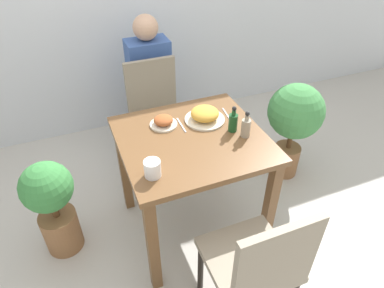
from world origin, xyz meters
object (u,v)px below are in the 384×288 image
at_px(sauce_bottle, 233,122).
at_px(potted_plant_left, 52,203).
at_px(person_figure, 150,85).
at_px(chair_near, 258,264).
at_px(chair_far, 157,112).
at_px(drink_cup, 152,169).
at_px(condiment_bottle, 246,127).
at_px(potted_plant_right, 294,118).
at_px(food_plate, 205,115).
at_px(side_plate, 163,122).

bearing_deg(sauce_bottle, potted_plant_left, 170.49).
relative_size(potted_plant_left, person_figure, 0.59).
bearing_deg(potted_plant_left, sauce_bottle, -9.51).
relative_size(chair_near, chair_far, 1.00).
height_order(chair_near, drink_cup, chair_near).
height_order(condiment_bottle, potted_plant_left, condiment_bottle).
xyz_separation_m(condiment_bottle, person_figure, (-0.24, 1.19, -0.26)).
relative_size(chair_far, drink_cup, 9.80).
bearing_deg(drink_cup, condiment_bottle, 12.04).
distance_m(chair_far, potted_plant_right, 1.06).
bearing_deg(chair_far, person_figure, 81.93).
bearing_deg(food_plate, sauce_bottle, -56.36).
relative_size(drink_cup, person_figure, 0.08).
xyz_separation_m(drink_cup, potted_plant_right, (1.23, 0.47, -0.29)).
distance_m(chair_near, person_figure, 1.82).
height_order(drink_cup, potted_plant_left, drink_cup).
height_order(drink_cup, person_figure, person_figure).
xyz_separation_m(side_plate, person_figure, (0.16, 0.91, -0.22)).
bearing_deg(person_figure, side_plate, -100.30).
bearing_deg(chair_near, drink_cup, -54.97).
bearing_deg(drink_cup, food_plate, 39.56).
xyz_separation_m(drink_cup, condiment_bottle, (0.60, 0.13, 0.02)).
relative_size(chair_far, condiment_bottle, 5.44).
height_order(chair_far, potted_plant_right, chair_far).
distance_m(condiment_bottle, potted_plant_left, 1.25).
distance_m(chair_near, sauce_bottle, 0.80).
height_order(chair_far, side_plate, chair_far).
relative_size(chair_near, potted_plant_left, 1.30).
relative_size(side_plate, potted_plant_right, 0.21).
distance_m(drink_cup, person_figure, 1.38).
height_order(potted_plant_left, potted_plant_right, potted_plant_right).
relative_size(chair_far, side_plate, 5.38).
bearing_deg(side_plate, chair_far, 78.43).
bearing_deg(chair_near, person_figure, -90.17).
xyz_separation_m(side_plate, sauce_bottle, (0.36, -0.21, 0.04)).
xyz_separation_m(food_plate, potted_plant_right, (0.79, 0.10, -0.28)).
height_order(food_plate, side_plate, food_plate).
bearing_deg(chair_far, chair_near, -88.39).
height_order(chair_far, person_figure, person_figure).
bearing_deg(condiment_bottle, side_plate, 145.28).
distance_m(chair_near, potted_plant_left, 1.27).
xyz_separation_m(chair_near, side_plate, (-0.16, 0.91, 0.29)).
distance_m(chair_far, side_plate, 0.66).
xyz_separation_m(chair_near, potted_plant_right, (0.89, 0.97, 0.02)).
distance_m(food_plate, sauce_bottle, 0.20).
bearing_deg(side_plate, person_figure, 79.70).
distance_m(chair_far, potted_plant_left, 1.05).
height_order(drink_cup, condiment_bottle, condiment_bottle).
bearing_deg(drink_cup, potted_plant_left, 144.75).
bearing_deg(potted_plant_left, chair_near, -44.61).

